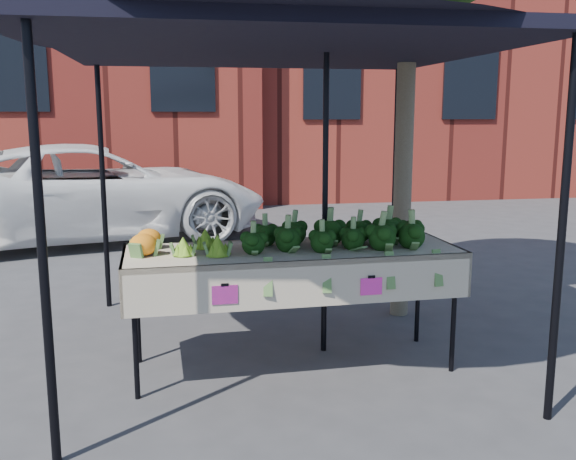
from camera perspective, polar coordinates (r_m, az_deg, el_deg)
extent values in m
plane|color=#343437|center=(4.82, -1.01, -12.30)|extent=(90.00, 90.00, 0.00)
cube|color=#BFB499|center=(4.70, 0.43, -7.04)|extent=(2.42, 0.87, 0.90)
cube|color=#F22D8C|center=(4.18, -5.86, -5.75)|extent=(0.17, 0.01, 0.12)
cube|color=#FC2FAD|center=(4.36, 7.37, -5.09)|extent=(0.17, 0.01, 0.12)
ellipsoid|color=black|center=(4.66, 4.32, -0.01)|extent=(1.45, 0.55, 0.24)
ellipsoid|color=#83A72C|center=(4.48, -7.91, -0.85)|extent=(0.41, 0.45, 0.18)
ellipsoid|color=orange|center=(4.57, -12.59, -0.91)|extent=(0.21, 0.41, 0.17)
imported|color=white|center=(9.87, -17.69, 14.00)|extent=(1.96, 2.64, 5.14)
cube|color=maroon|center=(18.72, 14.99, 17.34)|extent=(12.00, 8.00, 8.50)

